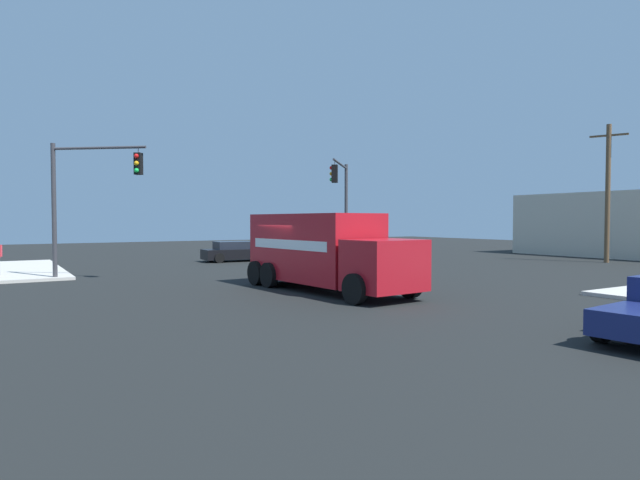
{
  "coord_description": "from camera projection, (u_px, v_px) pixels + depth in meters",
  "views": [
    {
      "loc": [
        18.69,
        -10.54,
        2.67
      ],
      "look_at": [
        2.12,
        -0.34,
        1.96
      ],
      "focal_mm": 29.89,
      "sensor_mm": 36.0,
      "label": 1
    }
  ],
  "objects": [
    {
      "name": "utility_pole",
      "position": [
        608.0,
        191.0,
        33.73
      ],
      "size": [
        2.08,
        0.95,
        8.76
      ],
      "color": "brown",
      "rests_on": "ground"
    },
    {
      "name": "ground_plane",
      "position": [
        300.0,
        287.0,
        21.52
      ],
      "size": [
        100.0,
        100.0,
        0.0
      ],
      "primitive_type": "plane",
      "color": "black"
    },
    {
      "name": "traffic_light_secondary",
      "position": [
        83.0,
        189.0,
        23.57
      ],
      "size": [
        2.94,
        3.52,
        5.99
      ],
      "color": "#38383D",
      "rests_on": "sidewalk_corner_near"
    },
    {
      "name": "sedan_black",
      "position": [
        236.0,
        252.0,
        34.96
      ],
      "size": [
        2.25,
        4.41,
        1.31
      ],
      "color": "black",
      "rests_on": "ground"
    },
    {
      "name": "delivery_truck",
      "position": [
        324.0,
        251.0,
        20.24
      ],
      "size": [
        8.11,
        3.32,
        2.93
      ],
      "color": "#AD141E",
      "rests_on": "ground"
    },
    {
      "name": "traffic_light_primary",
      "position": [
        342.0,
        197.0,
        31.23
      ],
      "size": [
        3.81,
        3.46,
        6.14
      ],
      "color": "#38383D",
      "rests_on": "ground"
    }
  ]
}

